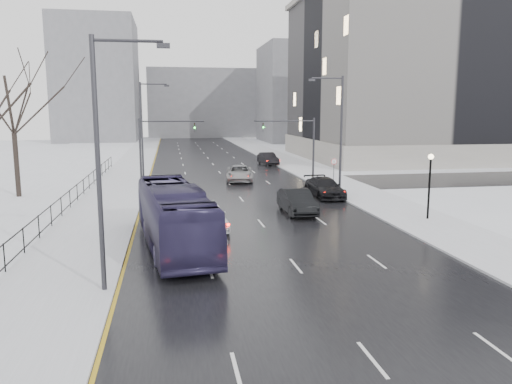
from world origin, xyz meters
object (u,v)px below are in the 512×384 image
no_uturn_sign (334,164)px  sedan_right_near (297,201)px  sedan_right_far (325,188)px  streetlight_r_mid (339,130)px  mast_signal_right (303,142)px  sedan_right_distant (268,159)px  sedan_right_cross (240,173)px  lamppost_r_mid (430,177)px  sedan_center_near (208,215)px  bus (174,216)px  tree_park_e (19,198)px  mast_signal_left (152,144)px  streetlight_l_near (104,153)px  streetlight_l_far (144,126)px

no_uturn_sign → sedan_right_near: (-6.15, -10.33, -1.41)m
no_uturn_sign → sedan_right_far: 4.97m
streetlight_r_mid → mast_signal_right: size_ratio=1.54×
mast_signal_right → no_uturn_sign: mast_signal_right is taller
mast_signal_right → sedan_right_far: bearing=-92.2°
sedan_right_distant → sedan_right_far: bearing=-96.8°
no_uturn_sign → sedan_right_cross: size_ratio=0.46×
lamppost_r_mid → sedan_right_near: lamppost_r_mid is taller
sedan_center_near → sedan_right_far: 14.28m
bus → sedan_right_distant: 40.94m
lamppost_r_mid → sedan_right_distant: size_ratio=0.88×
no_uturn_sign → sedan_right_far: bearing=-117.5°
tree_park_e → sedan_center_near: (14.70, -13.89, 0.90)m
mast_signal_left → sedan_right_cross: 9.55m
streetlight_l_near → sedan_right_cross: 32.25m
no_uturn_sign → streetlight_l_near: bearing=-125.9°
lamppost_r_mid → sedan_right_near: 8.99m
sedan_right_far → bus: bearing=-135.7°
sedan_right_far → sedan_right_distant: (0.19, 25.38, -0.00)m
lamppost_r_mid → mast_signal_right: bearing=101.5°
lamppost_r_mid → bus: size_ratio=0.36×
tree_park_e → sedan_right_cross: (19.51, 6.45, 0.85)m
streetlight_r_mid → no_uturn_sign: size_ratio=3.70×
lamppost_r_mid → no_uturn_sign: lamppost_r_mid is taller
no_uturn_sign → sedan_right_near: 12.11m
tree_park_e → streetlight_l_far: bearing=38.6°
streetlight_l_far → sedan_right_distant: 20.79m
sedan_right_far → sedan_right_cross: bearing=115.3°
no_uturn_sign → streetlight_l_far: bearing=155.3°
mast_signal_left → no_uturn_sign: mast_signal_left is taller
tree_park_e → mast_signal_right: size_ratio=2.08×
mast_signal_right → bus: (-12.87, -21.73, -2.39)m
sedan_center_near → sedan_right_far: bearing=37.6°
streetlight_l_near → lamppost_r_mid: streetlight_l_near is taller
mast_signal_right → mast_signal_left: 14.65m
streetlight_r_mid → mast_signal_right: bearing=96.0°
streetlight_l_far → sedan_center_near: 22.87m
tree_park_e → mast_signal_left: 12.29m
sedan_right_near → sedan_right_cross: bearing=95.2°
streetlight_l_far → no_uturn_sign: bearing=-24.7°
tree_park_e → streetlight_r_mid: (26.37, -4.00, 5.62)m
mast_signal_left → sedan_right_distant: size_ratio=1.33×
sedan_center_near → streetlight_r_mid: bearing=35.2°
mast_signal_right → mast_signal_left: same height
sedan_right_distant → sedan_right_near: bearing=-103.9°
streetlight_l_near → sedan_right_distant: size_ratio=2.05×
mast_signal_right → sedan_right_near: (-4.28, -14.33, -3.21)m
streetlight_l_far → bus: bearing=-84.2°
no_uturn_sign → sedan_right_far: (-2.19, -4.22, -1.46)m
streetlight_r_mid → no_uturn_sign: streetlight_r_mid is taller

